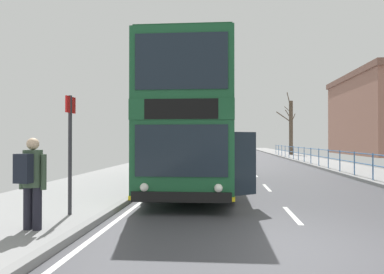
{
  "coord_description": "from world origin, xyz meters",
  "views": [
    {
      "loc": [
        -1.62,
        -5.88,
        1.76
      ],
      "look_at": [
        -2.74,
        6.8,
        1.88
      ],
      "focal_mm": 32.94,
      "sensor_mm": 36.0,
      "label": 1
    }
  ],
  "objects_px": {
    "pedestrian_with_backpack": "(31,177)",
    "bare_tree_far_00": "(291,127)",
    "double_decker_bus_main": "(196,124)",
    "bus_stop_sign_near": "(70,141)"
  },
  "relations": [
    {
      "from": "bus_stop_sign_near",
      "to": "bare_tree_far_00",
      "type": "distance_m",
      "value": 34.94
    },
    {
      "from": "bare_tree_far_00",
      "to": "double_decker_bus_main",
      "type": "bearing_deg",
      "value": -107.66
    },
    {
      "from": "bare_tree_far_00",
      "to": "bus_stop_sign_near",
      "type": "bearing_deg",
      "value": -108.29
    },
    {
      "from": "double_decker_bus_main",
      "to": "bare_tree_far_00",
      "type": "height_order",
      "value": "bare_tree_far_00"
    },
    {
      "from": "double_decker_bus_main",
      "to": "bus_stop_sign_near",
      "type": "bearing_deg",
      "value": -111.07
    },
    {
      "from": "pedestrian_with_backpack",
      "to": "bare_tree_far_00",
      "type": "xyz_separation_m",
      "value": [
        11.07,
        34.5,
        2.18
      ]
    },
    {
      "from": "pedestrian_with_backpack",
      "to": "bus_stop_sign_near",
      "type": "relative_size",
      "value": 0.64
    },
    {
      "from": "double_decker_bus_main",
      "to": "bus_stop_sign_near",
      "type": "xyz_separation_m",
      "value": [
        -2.31,
        -6.0,
        -0.63
      ]
    },
    {
      "from": "double_decker_bus_main",
      "to": "pedestrian_with_backpack",
      "type": "bearing_deg",
      "value": -108.25
    },
    {
      "from": "bus_stop_sign_near",
      "to": "bare_tree_far_00",
      "type": "height_order",
      "value": "bare_tree_far_00"
    }
  ]
}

